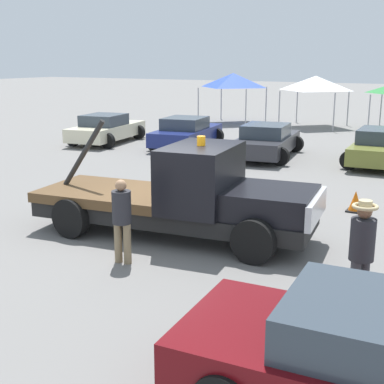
# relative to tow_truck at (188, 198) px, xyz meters

# --- Properties ---
(ground_plane) EXTENTS (160.00, 160.00, 0.00)m
(ground_plane) POSITION_rel_tow_truck_xyz_m (-0.37, -0.05, -0.90)
(ground_plane) COLOR slate
(tow_truck) EXTENTS (6.47, 2.79, 2.51)m
(tow_truck) POSITION_rel_tow_truck_xyz_m (0.00, 0.00, 0.00)
(tow_truck) COLOR black
(tow_truck) RESTS_ON ground
(person_near_truck) EXTENTS (0.39, 0.39, 1.77)m
(person_near_truck) POSITION_rel_tow_truck_xyz_m (4.06, -1.76, 0.15)
(person_near_truck) COLOR #38383D
(person_near_truck) RESTS_ON ground
(person_at_hood) EXTENTS (0.36, 0.36, 1.64)m
(person_at_hood) POSITION_rel_tow_truck_xyz_m (-0.33, -1.94, 0.05)
(person_at_hood) COLOR #847051
(person_at_hood) RESTS_ON ground
(parked_car_cream) EXTENTS (2.90, 4.71, 1.34)m
(parked_car_cream) POSITION_rel_tow_truck_xyz_m (-10.15, 10.03, -0.25)
(parked_car_cream) COLOR beige
(parked_car_cream) RESTS_ON ground
(parked_car_navy) EXTENTS (2.93, 4.77, 1.34)m
(parked_car_navy) POSITION_rel_tow_truck_xyz_m (-6.23, 10.76, -0.25)
(parked_car_navy) COLOR navy
(parked_car_navy) RESTS_ON ground
(parked_car_charcoal) EXTENTS (2.90, 4.93, 1.34)m
(parked_car_charcoal) POSITION_rel_tow_truck_xyz_m (-2.19, 10.13, -0.25)
(parked_car_charcoal) COLOR #2D2D33
(parked_car_charcoal) RESTS_ON ground
(parked_car_olive) EXTENTS (2.57, 4.88, 1.34)m
(parked_car_olive) POSITION_rel_tow_truck_xyz_m (2.09, 10.88, -0.25)
(parked_car_olive) COLOR olive
(parked_car_olive) RESTS_ON ground
(canopy_tent_blue) EXTENTS (3.18, 3.18, 3.00)m
(canopy_tent_blue) POSITION_rel_tow_truck_xyz_m (-8.41, 20.23, 1.67)
(canopy_tent_blue) COLOR #9E9EA3
(canopy_tent_blue) RESTS_ON ground
(canopy_tent_white) EXTENTS (3.17, 3.17, 2.90)m
(canopy_tent_white) POSITION_rel_tow_truck_xyz_m (-3.46, 20.70, 1.58)
(canopy_tent_white) COLOR #9E9EA3
(canopy_tent_white) RESTS_ON ground
(traffic_cone) EXTENTS (0.40, 0.40, 0.55)m
(traffic_cone) POSITION_rel_tow_truck_xyz_m (2.75, 3.86, -0.65)
(traffic_cone) COLOR black
(traffic_cone) RESTS_ON ground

